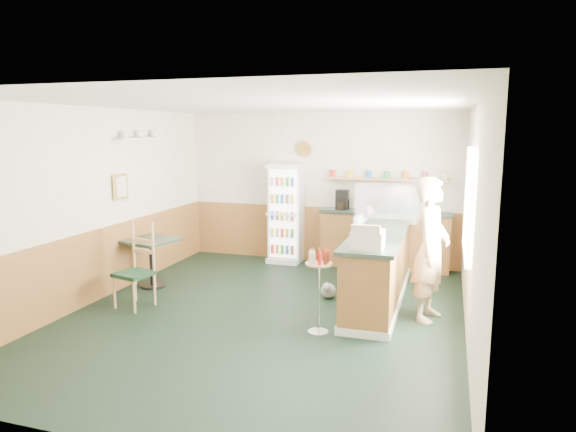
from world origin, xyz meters
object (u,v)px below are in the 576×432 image
at_px(display_case, 388,203).
at_px(cafe_chair, 137,262).
at_px(drinks_fridge, 286,213).
at_px(cash_register, 368,240).
at_px(shopkeeper, 431,249).
at_px(condiment_stand, 319,278).
at_px(cafe_table, 152,253).

bearing_deg(display_case, cafe_chair, -147.26).
xyz_separation_m(drinks_fridge, cash_register, (1.93, -2.87, 0.22)).
bearing_deg(shopkeeper, cafe_chair, 112.06).
distance_m(display_case, condiment_stand, 2.38).
bearing_deg(shopkeeper, condiment_stand, 137.90).
bearing_deg(cash_register, cafe_chair, 179.59).
xyz_separation_m(drinks_fridge, cafe_chair, (-1.21, -2.89, -0.29)).
xyz_separation_m(cash_register, cafe_chair, (-3.13, -0.02, -0.51)).
relative_size(display_case, shopkeeper, 0.54).
height_order(cafe_table, cafe_chair, cafe_chair).
relative_size(shopkeeper, condiment_stand, 1.82).
bearing_deg(shopkeeper, cash_register, 144.01).
height_order(shopkeeper, condiment_stand, shopkeeper).
bearing_deg(cafe_chair, cash_register, 12.62).
height_order(condiment_stand, cafe_table, condiment_stand).
distance_m(drinks_fridge, display_case, 2.15).
xyz_separation_m(cash_register, cafe_table, (-3.40, 0.75, -0.59)).
bearing_deg(condiment_stand, shopkeeper, 35.32).
relative_size(shopkeeper, cafe_chair, 1.56).
bearing_deg(cafe_chair, cafe_table, 121.38).
height_order(drinks_fridge, display_case, drinks_fridge).
xyz_separation_m(display_case, condiment_stand, (-0.52, -2.24, -0.62)).
bearing_deg(cafe_table, cafe_chair, -70.84).
height_order(cash_register, cafe_chair, cash_register).
bearing_deg(condiment_stand, cash_register, 25.47).
distance_m(drinks_fridge, cafe_table, 2.60).
height_order(cash_register, shopkeeper, shopkeeper).
distance_m(display_case, cafe_chair, 3.78).
relative_size(cash_register, cafe_table, 0.47).
distance_m(shopkeeper, cafe_table, 4.12).
bearing_deg(cafe_table, cash_register, -12.51).
xyz_separation_m(drinks_fridge, display_case, (1.93, -0.88, 0.39)).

